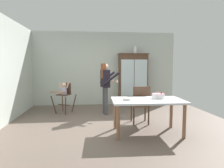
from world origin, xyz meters
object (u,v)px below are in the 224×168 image
object	(u,v)px
china_cabinet	(133,79)
dining_chair_far_side	(141,102)
ceramic_vase	(135,50)
high_chair_with_toddler	(64,92)
birthday_cake	(158,96)
dining_table	(147,104)
serving_bowl	(127,99)
adult_person	(105,82)

from	to	relation	value
china_cabinet	dining_chair_far_side	size ratio (longest dim) A/B	1.98
ceramic_vase	high_chair_with_toddler	size ratio (longest dim) A/B	0.28
birthday_cake	dining_chair_far_side	bearing A→B (deg)	115.14
china_cabinet	ceramic_vase	bearing A→B (deg)	2.86
dining_table	serving_bowl	size ratio (longest dim) A/B	8.59
ceramic_vase	serving_bowl	bearing A→B (deg)	-105.67
dining_chair_far_side	china_cabinet	bearing A→B (deg)	-95.25
ceramic_vase	serving_bowl	xyz separation A→B (m)	(-0.88, -3.12, -1.26)
adult_person	ceramic_vase	bearing A→B (deg)	-55.56
china_cabinet	ceramic_vase	world-z (taller)	ceramic_vase
high_chair_with_toddler	birthday_cake	world-z (taller)	high_chair_with_toddler
dining_table	dining_chair_far_side	distance (m)	0.67
high_chair_with_toddler	dining_chair_far_side	xyz separation A→B (m)	(2.06, -1.42, -0.10)
dining_chair_far_side	birthday_cake	bearing A→B (deg)	117.52
dining_table	birthday_cake	world-z (taller)	birthday_cake
china_cabinet	high_chair_with_toddler	bearing A→B (deg)	-157.38
high_chair_with_toddler	dining_table	distance (m)	2.91
china_cabinet	serving_bowl	bearing A→B (deg)	-104.42
ceramic_vase	birthday_cake	world-z (taller)	ceramic_vase
high_chair_with_toddler	dining_table	world-z (taller)	high_chair_with_toddler
dining_table	birthday_cake	size ratio (longest dim) A/B	5.52
dining_table	high_chair_with_toddler	bearing A→B (deg)	134.33
dining_table	dining_chair_far_side	bearing A→B (deg)	88.00
birthday_cake	dining_table	bearing A→B (deg)	-156.01
dining_table	ceramic_vase	bearing A→B (deg)	82.24
china_cabinet	dining_table	xyz separation A→B (m)	(-0.35, -3.08, -0.31)
ceramic_vase	birthday_cake	xyz separation A→B (m)	(-0.14, -2.96, -1.23)
ceramic_vase	high_chair_with_toddler	distance (m)	2.98
ceramic_vase	adult_person	bearing A→B (deg)	-132.79
high_chair_with_toddler	dining_chair_far_side	bearing A→B (deg)	-5.25
ceramic_vase	adult_person	world-z (taller)	ceramic_vase
ceramic_vase	high_chair_with_toddler	world-z (taller)	ceramic_vase
serving_bowl	dining_chair_far_side	distance (m)	0.88
high_chair_with_toddler	dining_chair_far_side	size ratio (longest dim) A/B	0.99
serving_bowl	dining_chair_far_side	world-z (taller)	dining_chair_far_side
high_chair_with_toddler	adult_person	bearing A→B (deg)	16.47
china_cabinet	ceramic_vase	xyz separation A→B (m)	(0.07, 0.00, 1.07)
high_chair_with_toddler	dining_chair_far_side	world-z (taller)	dining_chair_far_side
ceramic_vase	serving_bowl	world-z (taller)	ceramic_vase
high_chair_with_toddler	dining_chair_far_side	distance (m)	2.50
high_chair_with_toddler	birthday_cake	size ratio (longest dim) A/B	3.39
china_cabinet	high_chair_with_toddler	distance (m)	2.60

